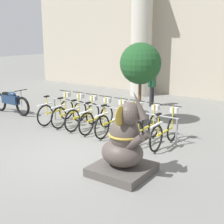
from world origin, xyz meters
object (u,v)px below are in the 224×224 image
(bicycle_2, at_px, (84,115))
(bicycle_6, at_px, (146,127))
(bicycle_1, at_px, (70,112))
(bicycle_0, at_px, (57,110))
(bicycle_5, at_px, (129,124))
(bicycle_4, at_px, (113,121))
(person_pedestrian, at_px, (152,83))
(motorcycle, at_px, (11,101))
(bicycle_3, at_px, (97,118))
(potted_tree, at_px, (140,67))
(bicycle_7, at_px, (165,131))
(elephant_statue, at_px, (124,146))

(bicycle_2, bearing_deg, bicycle_6, -0.85)
(bicycle_1, height_order, bicycle_2, same)
(bicycle_0, distance_m, bicycle_5, 2.84)
(bicycle_2, bearing_deg, bicycle_4, -0.99)
(person_pedestrian, bearing_deg, bicycle_1, -103.15)
(bicycle_5, height_order, motorcycle, bicycle_5)
(bicycle_4, bearing_deg, bicycle_5, 1.06)
(bicycle_3, height_order, potted_tree, potted_tree)
(bicycle_4, bearing_deg, bicycle_7, -0.50)
(bicycle_4, distance_m, bicycle_6, 1.14)
(bicycle_4, height_order, bicycle_7, same)
(bicycle_7, bearing_deg, elephant_statue, -89.01)
(motorcycle, relative_size, person_pedestrian, 1.24)
(bicycle_3, relative_size, bicycle_6, 1.00)
(elephant_statue, height_order, person_pedestrian, elephant_statue)
(bicycle_2, relative_size, bicycle_7, 1.00)
(bicycle_4, relative_size, bicycle_6, 1.00)
(bicycle_3, distance_m, bicycle_5, 1.14)
(bicycle_1, bearing_deg, motorcycle, -176.95)
(bicycle_7, bearing_deg, bicycle_5, 178.71)
(elephant_statue, distance_m, motorcycle, 6.58)
(bicycle_0, distance_m, bicycle_2, 1.14)
(bicycle_3, bearing_deg, bicycle_2, 177.91)
(bicycle_2, bearing_deg, person_pedestrian, 84.91)
(bicycle_0, xyz_separation_m, bicycle_7, (3.98, -0.01, 0.00))
(bicycle_4, relative_size, motorcycle, 0.84)
(motorcycle, bearing_deg, bicycle_5, 1.47)
(bicycle_1, xyz_separation_m, bicycle_3, (1.14, -0.03, 0.00))
(elephant_statue, relative_size, potted_tree, 0.70)
(bicycle_1, relative_size, bicycle_7, 1.00)
(bicycle_1, height_order, potted_tree, potted_tree)
(bicycle_6, bearing_deg, motorcycle, -178.93)
(elephant_statue, bearing_deg, bicycle_1, 148.20)
(person_pedestrian, distance_m, potted_tree, 2.83)
(bicycle_0, distance_m, bicycle_4, 2.27)
(bicycle_1, distance_m, bicycle_4, 1.70)
(bicycle_3, bearing_deg, elephant_statue, -42.36)
(bicycle_2, relative_size, potted_tree, 0.64)
(bicycle_4, bearing_deg, bicycle_3, -179.89)
(bicycle_4, height_order, motorcycle, bicycle_4)
(bicycle_7, height_order, potted_tree, potted_tree)
(bicycle_5, xyz_separation_m, elephant_statue, (1.17, -2.12, 0.21))
(person_pedestrian, height_order, potted_tree, potted_tree)
(bicycle_1, relative_size, person_pedestrian, 1.04)
(bicycle_2, height_order, motorcycle, bicycle_2)
(person_pedestrian, bearing_deg, motorcycle, -132.51)
(bicycle_0, xyz_separation_m, elephant_statue, (4.01, -2.10, 0.21))
(elephant_statue, bearing_deg, bicycle_0, 152.42)
(bicycle_4, relative_size, elephant_statue, 0.92)
(bicycle_0, relative_size, bicycle_7, 1.00)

